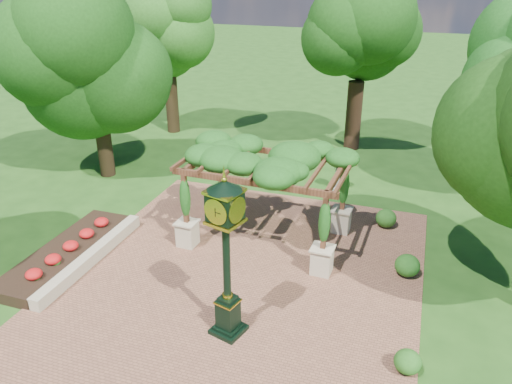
% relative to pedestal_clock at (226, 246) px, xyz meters
% --- Properties ---
extents(ground, '(120.00, 120.00, 0.00)m').
position_rel_pedestal_clock_xyz_m(ground, '(-0.49, 1.08, -2.49)').
color(ground, '#1E4714').
rests_on(ground, ground).
extents(brick_plaza, '(10.00, 12.00, 0.04)m').
position_rel_pedestal_clock_xyz_m(brick_plaza, '(-0.49, 2.08, -2.47)').
color(brick_plaza, brown).
rests_on(brick_plaza, ground).
extents(border_wall, '(0.35, 5.00, 0.40)m').
position_rel_pedestal_clock_xyz_m(border_wall, '(-5.09, 1.58, -2.29)').
color(border_wall, '#C6B793').
rests_on(border_wall, ground).
extents(flower_bed, '(1.50, 5.00, 0.36)m').
position_rel_pedestal_clock_xyz_m(flower_bed, '(-5.99, 1.58, -2.31)').
color(flower_bed, red).
rests_on(flower_bed, ground).
extents(pedestal_clock, '(1.01, 1.01, 4.16)m').
position_rel_pedestal_clock_xyz_m(pedestal_clock, '(0.00, 0.00, 0.00)').
color(pedestal_clock, black).
rests_on(pedestal_clock, brick_plaza).
extents(pergola, '(5.24, 3.41, 3.22)m').
position_rel_pedestal_clock_xyz_m(pergola, '(-0.51, 4.70, 0.15)').
color(pergola, beige).
rests_on(pergola, brick_plaza).
extents(sundial, '(0.63, 0.63, 1.07)m').
position_rel_pedestal_clock_xyz_m(sundial, '(1.04, 9.40, -2.03)').
color(sundial, '#9A9A92').
rests_on(sundial, ground).
extents(shrub_front, '(0.79, 0.79, 0.55)m').
position_rel_pedestal_clock_xyz_m(shrub_front, '(4.25, 0.04, -2.18)').
color(shrub_front, '#235819').
rests_on(shrub_front, brick_plaza).
extents(shrub_mid, '(0.82, 0.82, 0.65)m').
position_rel_pedestal_clock_xyz_m(shrub_mid, '(4.02, 3.94, -2.13)').
color(shrub_mid, '#225818').
rests_on(shrub_mid, brick_plaza).
extents(shrub_back, '(0.77, 0.77, 0.63)m').
position_rel_pedestal_clock_xyz_m(shrub_back, '(3.16, 6.74, -2.14)').
color(shrub_back, '#255619').
rests_on(shrub_back, brick_plaza).
extents(tree_west_near, '(4.36, 4.36, 7.18)m').
position_rel_pedestal_clock_xyz_m(tree_west_near, '(-8.62, 7.72, 2.44)').
color(tree_west_near, '#302113').
rests_on(tree_west_near, ground).
extents(tree_west_far, '(3.42, 3.42, 8.02)m').
position_rel_pedestal_clock_xyz_m(tree_west_far, '(-8.72, 14.04, 2.98)').
color(tree_west_far, black).
rests_on(tree_west_far, ground).
extents(tree_north, '(4.10, 4.10, 8.46)m').
position_rel_pedestal_clock_xyz_m(tree_north, '(0.78, 14.42, 3.29)').
color(tree_north, '#321E14').
rests_on(tree_north, ground).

